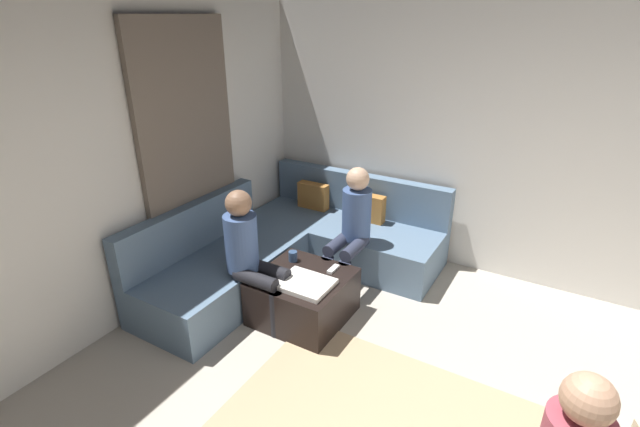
# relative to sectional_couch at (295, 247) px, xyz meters

# --- Properties ---
(wall_back) EXTENTS (6.00, 0.12, 2.70)m
(wall_back) POSITION_rel_sectional_couch_xyz_m (2.08, 1.06, 1.07)
(wall_back) COLOR silver
(wall_back) RESTS_ON ground_plane
(wall_left) EXTENTS (0.12, 6.00, 2.70)m
(wall_left) POSITION_rel_sectional_couch_xyz_m (-0.86, -1.88, 1.07)
(wall_left) COLOR silver
(wall_left) RESTS_ON ground_plane
(curtain_panel) EXTENTS (0.06, 1.10, 2.50)m
(curtain_panel) POSITION_rel_sectional_couch_xyz_m (-0.76, -0.58, 0.97)
(curtain_panel) COLOR #726659
(curtain_panel) RESTS_ON ground_plane
(sectional_couch) EXTENTS (2.10, 2.55, 0.87)m
(sectional_couch) POSITION_rel_sectional_couch_xyz_m (0.00, 0.00, 0.00)
(sectional_couch) COLOR slate
(sectional_couch) RESTS_ON ground_plane
(ottoman) EXTENTS (0.76, 0.76, 0.42)m
(ottoman) POSITION_rel_sectional_couch_xyz_m (0.51, -0.64, -0.07)
(ottoman) COLOR black
(ottoman) RESTS_ON ground_plane
(folded_blanket) EXTENTS (0.44, 0.36, 0.04)m
(folded_blanket) POSITION_rel_sectional_couch_xyz_m (0.61, -0.76, 0.16)
(folded_blanket) COLOR white
(folded_blanket) RESTS_ON ottoman
(coffee_mug) EXTENTS (0.08, 0.08, 0.10)m
(coffee_mug) POSITION_rel_sectional_couch_xyz_m (0.29, -0.46, 0.19)
(coffee_mug) COLOR #334C72
(coffee_mug) RESTS_ON ottoman
(game_remote) EXTENTS (0.05, 0.15, 0.02)m
(game_remote) POSITION_rel_sectional_couch_xyz_m (0.69, -0.42, 0.15)
(game_remote) COLOR white
(game_remote) RESTS_ON ottoman
(person_on_couch_back) EXTENTS (0.30, 0.60, 1.20)m
(person_on_couch_back) POSITION_rel_sectional_couch_xyz_m (0.62, 0.06, 0.38)
(person_on_couch_back) COLOR #2D3347
(person_on_couch_back) RESTS_ON ground_plane
(person_on_couch_side) EXTENTS (0.60, 0.30, 1.20)m
(person_on_couch_side) POSITION_rel_sectional_couch_xyz_m (0.15, -0.88, 0.38)
(person_on_couch_side) COLOR black
(person_on_couch_side) RESTS_ON ground_plane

